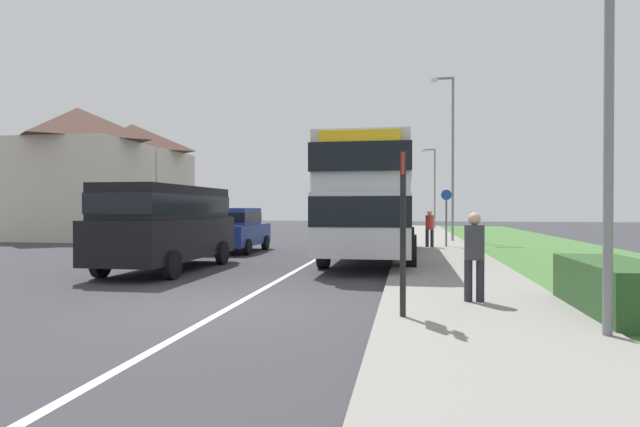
% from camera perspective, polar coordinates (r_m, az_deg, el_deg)
% --- Properties ---
extents(ground_plane, '(120.00, 120.00, 0.00)m').
position_cam_1_polar(ground_plane, '(9.26, -10.01, -10.27)').
color(ground_plane, '#38383D').
extents(lane_marking_centre, '(0.14, 60.00, 0.01)m').
position_cam_1_polar(lane_marking_centre, '(16.93, -0.76, -5.29)').
color(lane_marking_centre, silver).
rests_on(lane_marking_centre, ground_plane).
extents(pavement_near_side, '(3.20, 68.00, 0.12)m').
position_cam_1_polar(pavement_near_side, '(14.69, 14.17, -6.00)').
color(pavement_near_side, gray).
rests_on(pavement_near_side, ground_plane).
extents(grass_verge_seaward, '(6.00, 68.00, 0.08)m').
position_cam_1_polar(grass_verge_seaward, '(15.62, 30.18, -5.74)').
color(grass_verge_seaward, '#477538').
rests_on(grass_verge_seaward, ground_plane).
extents(roadside_hedge, '(1.10, 2.96, 0.90)m').
position_cam_1_polar(roadside_hedge, '(9.38, 30.00, -7.41)').
color(roadside_hedge, '#2D5128').
rests_on(roadside_hedge, ground_plane).
extents(double_decker_bus, '(2.80, 10.13, 3.70)m').
position_cam_1_polar(double_decker_bus, '(17.50, 5.93, 1.90)').
color(double_decker_bus, '#BCBCC1').
rests_on(double_decker_bus, ground_plane).
extents(parked_van_black, '(2.11, 5.50, 2.35)m').
position_cam_1_polar(parked_van_black, '(14.96, -16.53, -0.78)').
color(parked_van_black, black).
rests_on(parked_van_black, ground_plane).
extents(parked_car_blue, '(1.93, 3.94, 1.74)m').
position_cam_1_polar(parked_car_blue, '(20.59, -9.38, -1.61)').
color(parked_car_blue, navy).
rests_on(parked_car_blue, ground_plane).
extents(pedestrian_at_stop, '(0.34, 0.34, 1.67)m').
position_cam_1_polar(pedestrian_at_stop, '(9.34, 16.73, -4.15)').
color(pedestrian_at_stop, '#23232D').
rests_on(pedestrian_at_stop, ground_plane).
extents(pedestrian_walking_away, '(0.34, 0.34, 1.67)m').
position_cam_1_polar(pedestrian_walking_away, '(21.84, 12.05, -1.42)').
color(pedestrian_walking_away, '#23232D').
rests_on(pedestrian_walking_away, ground_plane).
extents(bus_stop_sign, '(0.09, 0.52, 2.60)m').
position_cam_1_polar(bus_stop_sign, '(7.80, 9.18, -0.91)').
color(bus_stop_sign, black).
rests_on(bus_stop_sign, ground_plane).
extents(cycle_route_sign, '(0.44, 0.08, 2.52)m').
position_cam_1_polar(cycle_route_sign, '(22.35, 13.83, -0.22)').
color(cycle_route_sign, slate).
rests_on(cycle_route_sign, ground_plane).
extents(street_lamp_near, '(1.14, 0.20, 6.81)m').
position_cam_1_polar(street_lamp_near, '(7.79, 28.59, 16.93)').
color(street_lamp_near, slate).
rests_on(street_lamp_near, ground_plane).
extents(street_lamp_mid, '(1.14, 0.20, 8.25)m').
position_cam_1_polar(street_lamp_mid, '(26.59, 14.30, 6.95)').
color(street_lamp_mid, slate).
rests_on(street_lamp_mid, ground_plane).
extents(street_lamp_far, '(1.14, 0.20, 6.60)m').
position_cam_1_polar(street_lamp_far, '(43.33, 12.45, 3.37)').
color(street_lamp_far, slate).
rests_on(street_lamp_far, ground_plane).
extents(house_terrace_far_side, '(6.37, 11.28, 7.31)m').
position_cam_1_polar(house_terrace_far_side, '(33.94, -22.50, 3.79)').
color(house_terrace_far_side, beige).
rests_on(house_terrace_far_side, ground_plane).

